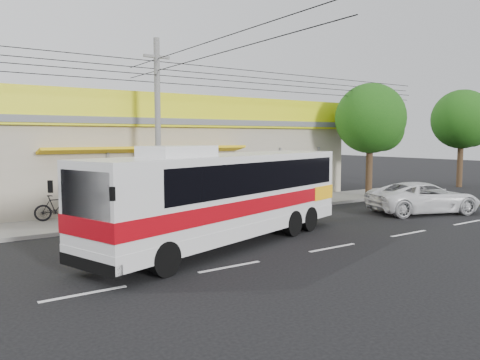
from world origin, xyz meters
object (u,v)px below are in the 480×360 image
object	(u,v)px
motorbike_dark	(57,208)
utility_pole	(157,71)
motorbike_red	(106,210)
tree_far	(464,121)
coach_bus	(230,191)
tree_near	(373,121)
white_car	(424,198)

from	to	relation	value
motorbike_dark	utility_pole	world-z (taller)	utility_pole
motorbike_red	tree_far	xyz separation A→B (m)	(26.01, -0.18, 4.12)
coach_bus	tree_far	distance (m)	24.57
motorbike_red	tree_near	size ratio (longest dim) A/B	0.26
coach_bus	motorbike_dark	bearing A→B (deg)	101.22
white_car	coach_bus	bearing A→B (deg)	110.54
coach_bus	white_car	distance (m)	11.14
white_car	tree_far	size ratio (longest dim) A/B	0.76
utility_pole	tree_far	bearing A→B (deg)	0.49
motorbike_dark	utility_pole	xyz separation A→B (m)	(3.88, -1.56, 5.71)
tree_far	motorbike_red	bearing A→B (deg)	179.61
utility_pole	tree_near	world-z (taller)	utility_pole
tree_far	white_car	bearing A→B (deg)	-156.36
motorbike_dark	tree_near	world-z (taller)	tree_near
motorbike_red	tree_far	bearing A→B (deg)	-86.96
white_car	utility_pole	distance (m)	13.61
coach_bus	tree_near	size ratio (longest dim) A/B	1.65
tree_near	motorbike_red	bearing A→B (deg)	177.09
coach_bus	tree_near	world-z (taller)	tree_near
coach_bus	motorbike_red	world-z (taller)	coach_bus
utility_pole	tree_near	size ratio (longest dim) A/B	5.07
utility_pole	coach_bus	bearing A→B (deg)	-89.16
coach_bus	motorbike_dark	xyz separation A→B (m)	(-3.96, 7.08, -1.11)
coach_bus	white_car	xyz separation A→B (m)	(11.09, 0.19, -1.06)
utility_pole	tree_far	world-z (taller)	utility_pole
motorbike_red	white_car	size ratio (longest dim) A/B	0.32
white_car	tree_far	world-z (taller)	tree_far
motorbike_red	tree_far	size ratio (longest dim) A/B	0.25
motorbike_red	white_car	xyz separation A→B (m)	(13.38, -5.71, 0.14)
coach_bus	utility_pole	world-z (taller)	utility_pole
motorbike_red	tree_far	world-z (taller)	tree_far
utility_pole	tree_far	size ratio (longest dim) A/B	4.87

